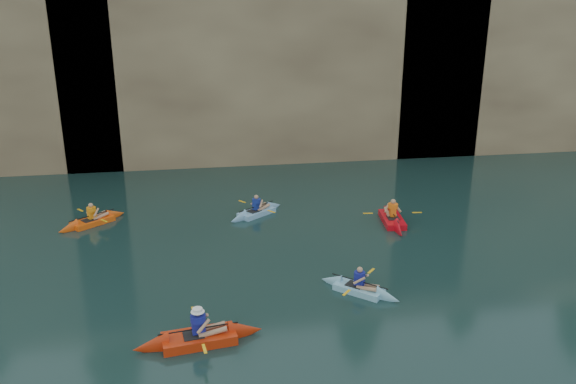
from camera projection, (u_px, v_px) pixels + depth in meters
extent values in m
cube|color=tan|center=(234.00, 49.00, 38.59)|extent=(70.00, 16.00, 12.00)
cube|color=#9E8960|center=(279.00, 63.00, 32.07)|extent=(24.00, 2.40, 11.40)
cube|color=black|center=(177.00, 139.00, 31.82)|extent=(3.50, 1.00, 3.20)
cube|color=black|center=(412.00, 120.00, 33.79)|extent=(5.00, 1.00, 4.50)
cube|color=red|center=(199.00, 338.00, 15.36)|extent=(2.84, 1.21, 0.31)
cone|color=red|center=(245.00, 330.00, 15.72)|extent=(1.07, 0.94, 0.82)
cone|color=red|center=(151.00, 346.00, 15.00)|extent=(1.07, 0.94, 0.82)
cube|color=black|center=(193.00, 335.00, 15.28)|extent=(0.61, 0.58, 0.04)
cube|color=navy|center=(198.00, 324.00, 15.22)|extent=(0.38, 0.27, 0.52)
sphere|color=tan|center=(198.00, 312.00, 15.10)|extent=(0.22, 0.22, 0.22)
cylinder|color=black|center=(199.00, 329.00, 15.26)|extent=(2.17, 0.33, 0.04)
cube|color=yellow|center=(193.00, 311.00, 16.16)|extent=(0.14, 0.43, 0.02)
cube|color=yellow|center=(204.00, 349.00, 14.36)|extent=(0.14, 0.43, 0.02)
cylinder|color=white|center=(198.00, 311.00, 15.09)|extent=(0.38, 0.38, 0.10)
cube|color=#F6540F|center=(93.00, 221.00, 23.75)|extent=(2.31, 2.07, 0.26)
cone|color=#F6540F|center=(116.00, 214.00, 24.55)|extent=(1.10, 1.08, 0.71)
cone|color=#F6540F|center=(68.00, 229.00, 22.96)|extent=(1.10, 1.08, 0.71)
cube|color=black|center=(89.00, 220.00, 23.61)|extent=(0.71, 0.69, 0.04)
cube|color=orange|center=(92.00, 213.00, 23.63)|extent=(0.38, 0.36, 0.47)
sphere|color=tan|center=(91.00, 205.00, 23.53)|extent=(0.20, 0.20, 0.20)
cylinder|color=black|center=(92.00, 215.00, 23.67)|extent=(1.65, 1.35, 0.04)
cube|color=yellow|center=(80.00, 210.00, 24.26)|extent=(0.33, 0.38, 0.02)
cube|color=yellow|center=(104.00, 221.00, 23.07)|extent=(0.33, 0.38, 0.02)
cube|color=#82BFD9|center=(359.00, 289.00, 18.11)|extent=(2.07, 1.98, 0.25)
cone|color=#82BFD9|center=(388.00, 297.00, 17.58)|extent=(1.02, 1.01, 0.67)
cone|color=#82BFD9|center=(331.00, 281.00, 18.64)|extent=(1.02, 1.01, 0.67)
cube|color=black|center=(355.00, 285.00, 18.16)|extent=(0.69, 0.68, 0.04)
cube|color=navy|center=(359.00, 279.00, 18.00)|extent=(0.36, 0.35, 0.45)
sphere|color=tan|center=(360.00, 270.00, 17.90)|extent=(0.19, 0.19, 0.19)
cylinder|color=black|center=(359.00, 281.00, 18.03)|extent=(1.48, 1.37, 0.04)
cube|color=yellow|center=(371.00, 271.00, 18.73)|extent=(0.34, 0.36, 0.02)
cube|color=yellow|center=(347.00, 293.00, 17.32)|extent=(0.34, 0.36, 0.02)
cube|color=red|center=(392.00, 219.00, 23.95)|extent=(1.13, 2.79, 0.29)
cone|color=red|center=(386.00, 209.00, 25.16)|extent=(0.89, 1.04, 0.78)
cone|color=red|center=(399.00, 230.00, 22.74)|extent=(0.89, 1.04, 0.78)
cube|color=black|center=(393.00, 218.00, 23.77)|extent=(0.55, 0.60, 0.04)
cube|color=orange|center=(393.00, 210.00, 23.81)|extent=(0.27, 0.38, 0.52)
sphere|color=tan|center=(393.00, 202.00, 23.70)|extent=(0.22, 0.22, 0.22)
cylinder|color=black|center=(393.00, 213.00, 23.86)|extent=(0.31, 2.30, 0.04)
cube|color=yellow|center=(368.00, 213.00, 23.81)|extent=(0.43, 0.13, 0.02)
cube|color=yellow|center=(417.00, 213.00, 23.90)|extent=(0.43, 0.13, 0.02)
cube|color=#81B2D8|center=(257.00, 212.00, 24.81)|extent=(2.30, 1.99, 0.26)
cone|color=#81B2D8|center=(274.00, 206.00, 25.57)|extent=(1.08, 1.06, 0.70)
cone|color=#81B2D8|center=(238.00, 219.00, 24.05)|extent=(1.08, 1.06, 0.70)
cube|color=black|center=(254.00, 211.00, 24.67)|extent=(0.70, 0.68, 0.04)
cube|color=navy|center=(256.00, 204.00, 24.69)|extent=(0.38, 0.36, 0.47)
sphere|color=tan|center=(256.00, 197.00, 24.59)|extent=(0.20, 0.20, 0.20)
cylinder|color=black|center=(256.00, 206.00, 24.72)|extent=(1.67, 1.27, 0.04)
cube|color=yellow|center=(242.00, 202.00, 25.33)|extent=(0.32, 0.38, 0.02)
cube|color=yellow|center=(271.00, 211.00, 24.12)|extent=(0.32, 0.38, 0.02)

